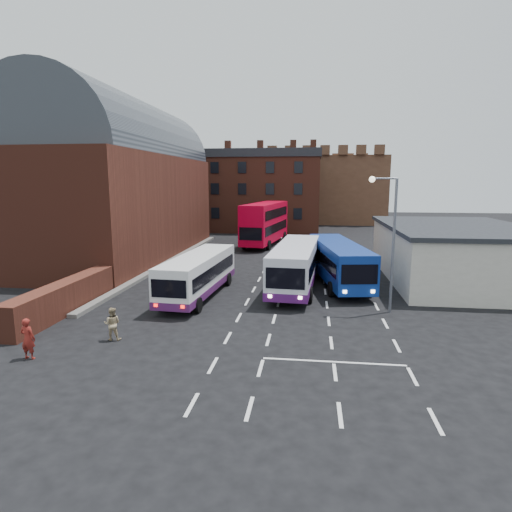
# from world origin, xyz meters

# --- Properties ---
(ground) EXTENTS (180.00, 180.00, 0.00)m
(ground) POSITION_xyz_m (0.00, 0.00, 0.00)
(ground) COLOR black
(railway_station) EXTENTS (12.00, 28.00, 16.00)m
(railway_station) POSITION_xyz_m (-15.50, 21.00, 7.64)
(railway_station) COLOR #602B1E
(railway_station) RESTS_ON ground
(forecourt_wall) EXTENTS (1.20, 10.00, 1.80)m
(forecourt_wall) POSITION_xyz_m (-10.20, 2.00, 0.90)
(forecourt_wall) COLOR #602B1E
(forecourt_wall) RESTS_ON ground
(cream_building) EXTENTS (10.40, 16.40, 4.25)m
(cream_building) POSITION_xyz_m (15.00, 14.00, 2.16)
(cream_building) COLOR beige
(cream_building) RESTS_ON ground
(brick_terrace) EXTENTS (22.00, 10.00, 11.00)m
(brick_terrace) POSITION_xyz_m (-6.00, 46.00, 5.50)
(brick_terrace) COLOR brown
(brick_terrace) RESTS_ON ground
(castle_keep) EXTENTS (22.00, 22.00, 12.00)m
(castle_keep) POSITION_xyz_m (6.00, 66.00, 6.00)
(castle_keep) COLOR brown
(castle_keep) RESTS_ON ground
(bus_white_outbound) EXTENTS (3.07, 10.29, 2.77)m
(bus_white_outbound) POSITION_xyz_m (-3.40, 6.63, 1.64)
(bus_white_outbound) COLOR white
(bus_white_outbound) RESTS_ON ground
(bus_white_inbound) EXTENTS (3.50, 11.66, 3.14)m
(bus_white_inbound) POSITION_xyz_m (2.90, 9.62, 1.85)
(bus_white_inbound) COLOR silver
(bus_white_inbound) RESTS_ON ground
(bus_blue) EXTENTS (4.38, 11.54, 3.07)m
(bus_blue) POSITION_xyz_m (6.00, 11.32, 1.82)
(bus_blue) COLOR navy
(bus_blue) RESTS_ON ground
(bus_red_double) EXTENTS (4.60, 12.80, 5.01)m
(bus_red_double) POSITION_xyz_m (-1.54, 30.50, 2.66)
(bus_red_double) COLOR red
(bus_red_double) RESTS_ON ground
(street_lamp) EXTENTS (1.60, 0.35, 7.83)m
(street_lamp) POSITION_xyz_m (8.33, 4.51, 4.73)
(street_lamp) COLOR slate
(street_lamp) RESTS_ON ground
(pedestrian_red) EXTENTS (0.69, 0.48, 1.81)m
(pedestrian_red) POSITION_xyz_m (-8.01, -4.33, 0.91)
(pedestrian_red) COLOR maroon
(pedestrian_red) RESTS_ON ground
(pedestrian_beige) EXTENTS (0.88, 0.74, 1.62)m
(pedestrian_beige) POSITION_xyz_m (-5.44, -1.76, 0.81)
(pedestrian_beige) COLOR tan
(pedestrian_beige) RESTS_ON ground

